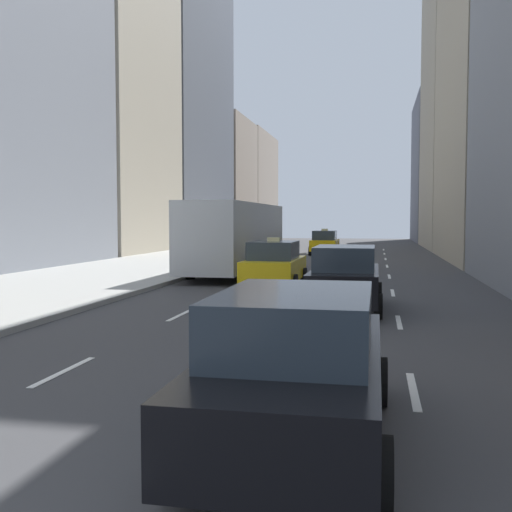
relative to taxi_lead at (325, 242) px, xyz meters
name	(u,v)px	position (x,y,z in m)	size (l,w,h in m)	color
sidewalk_left	(134,269)	(-8.20, -14.92, -0.81)	(8.00, 66.00, 0.15)	#9E9E99
lane_markings	(319,282)	(1.40, -18.92, -0.87)	(5.72, 56.00, 0.01)	white
building_row_left	(123,56)	(-15.20, -0.01, 13.91)	(6.00, 96.51, 37.59)	gray
building_row_right	(490,92)	(10.80, -0.90, 9.94)	(6.00, 78.13, 27.38)	gray
taxi_lead	(325,242)	(0.00, 0.00, 0.00)	(2.02, 4.40, 1.87)	yellow
taxi_second	(275,264)	(0.00, -21.43, 0.00)	(2.02, 4.40, 1.87)	yellow
sedan_black_near	(298,365)	(2.80, -36.30, 0.01)	(2.02, 4.82, 1.74)	black
sedan_silver_behind	(345,278)	(2.80, -26.23, 0.03)	(2.02, 4.56, 1.79)	black
city_bus	(237,235)	(-2.81, -15.54, 0.91)	(2.80, 11.61, 3.25)	#B7BCC1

